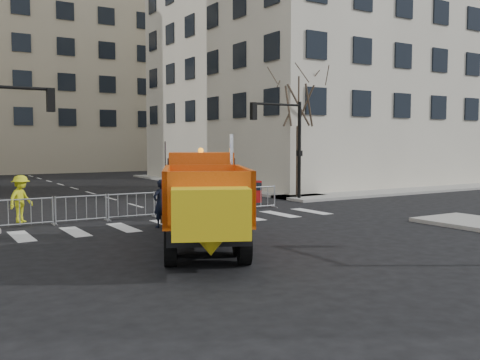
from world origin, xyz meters
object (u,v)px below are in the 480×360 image
plow_truck (204,198)px  cop_a (161,203)px  cop_b (212,201)px  cop_c (204,196)px  worker (21,199)px  newspaper_box (256,192)px

plow_truck → cop_a: plow_truck is taller
plow_truck → cop_b: plow_truck is taller
plow_truck → cop_b: bearing=-6.7°
cop_a → cop_c: (2.32, 0.88, 0.08)m
cop_a → cop_b: (1.90, -0.56, 0.04)m
plow_truck → cop_b: 4.70m
cop_b → worker: bearing=-34.1°
plow_truck → cop_c: plow_truck is taller
plow_truck → worker: bearing=52.5°
worker → cop_a: bearing=-74.6°
plow_truck → newspaper_box: (7.49, 8.55, -0.83)m
plow_truck → cop_a: bearing=18.1°
cop_c → cop_a: bearing=-40.4°
cop_a → newspaper_box: size_ratio=1.64×
worker → cop_b: bearing=-70.0°
plow_truck → cop_b: (2.45, 3.97, -0.59)m
cop_c → newspaper_box: (4.63, 3.13, -0.28)m
cop_c → newspaper_box: bearing=152.9°
plow_truck → cop_c: 6.15m
cop_b → cop_c: size_ratio=0.96×
plow_truck → newspaper_box: 11.40m
newspaper_box → worker: bearing=-164.7°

